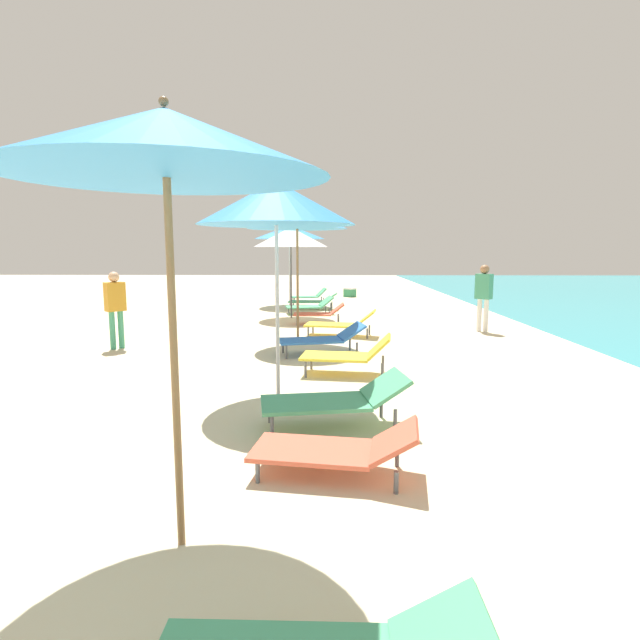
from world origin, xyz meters
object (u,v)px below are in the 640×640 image
(lounger_second_shoreside, at_px, (336,448))
(lounger_farthest_shoreside, at_px, (309,296))
(lounger_third_inland, at_px, (336,399))
(umbrella_fifth, at_px, (291,237))
(lounger_fifth_shoreside, at_px, (310,305))
(person_walking_mid, at_px, (484,292))
(lounger_fourth_shoreside, at_px, (342,323))
(umbrella_third, at_px, (276,203))
(lounger_fourth_inland, at_px, (323,338))
(person_walking_near, at_px, (115,303))
(lounger_third_shoreside, at_px, (348,354))
(lounger_fifth_inland, at_px, (320,313))
(cooler_box, at_px, (350,292))
(umbrella_second, at_px, (165,143))
(umbrella_fourth, at_px, (297,217))
(lounger_farthest_inland, at_px, (313,300))
(umbrella_farthest, at_px, (289,232))

(lounger_second_shoreside, distance_m, lounger_farthest_shoreside, 14.70)
(lounger_third_inland, bearing_deg, umbrella_fifth, -91.76)
(lounger_fifth_shoreside, distance_m, person_walking_mid, 5.47)
(lounger_fourth_shoreside, distance_m, lounger_fifth_shoreside, 4.10)
(umbrella_third, relative_size, lounger_fourth_inland, 1.70)
(person_walking_near, bearing_deg, lounger_third_shoreside, 21.62)
(umbrella_third, distance_m, lounger_fifth_inland, 6.99)
(lounger_fourth_shoreside, relative_size, lounger_fifth_inland, 1.24)
(lounger_third_shoreside, xyz_separation_m, lounger_fifth_inland, (-0.54, 5.41, -0.03))
(person_walking_near, bearing_deg, lounger_fourth_inland, 39.10)
(lounger_farthest_shoreside, xyz_separation_m, person_walking_near, (-3.48, -9.11, 0.67))
(person_walking_near, bearing_deg, lounger_fifth_inland, 86.27)
(lounger_third_inland, height_order, lounger_fourth_shoreside, lounger_fourth_shoreside)
(lounger_second_shoreside, distance_m, lounger_fifth_inland, 8.97)
(person_walking_near, distance_m, person_walking_mid, 8.20)
(lounger_fifth_shoreside, bearing_deg, lounger_fourth_shoreside, 90.77)
(lounger_third_shoreside, height_order, cooler_box, lounger_third_shoreside)
(umbrella_third, relative_size, lounger_fourth_shoreside, 1.72)
(lounger_fifth_shoreside, distance_m, person_walking_near, 6.69)
(lounger_fifth_inland, height_order, person_walking_mid, person_walking_mid)
(umbrella_third, distance_m, person_walking_near, 5.05)
(umbrella_second, bearing_deg, lounger_farthest_shoreside, 89.07)
(umbrella_fourth, xyz_separation_m, lounger_farthest_shoreside, (-0.09, 8.57, -2.35))
(lounger_fourth_inland, xyz_separation_m, lounger_fifth_inland, (-0.12, 3.87, -0.01))
(lounger_second_shoreside, xyz_separation_m, person_walking_mid, (3.62, 7.78, 0.73))
(lounger_fourth_shoreside, xyz_separation_m, lounger_fifth_shoreside, (-0.86, 4.01, -0.04))
(lounger_farthest_inland, bearing_deg, lounger_third_inland, 97.81)
(umbrella_third, xyz_separation_m, lounger_fifth_shoreside, (0.11, 8.80, -2.28))
(umbrella_farthest, height_order, person_walking_mid, umbrella_farthest)
(umbrella_fifth, bearing_deg, lounger_farthest_inland, 74.62)
(lounger_fifth_inland, distance_m, person_walking_near, 5.26)
(lounger_fifth_shoreside, relative_size, lounger_farthest_shoreside, 1.08)
(lounger_third_inland, bearing_deg, lounger_farthest_inland, -96.08)
(umbrella_third, height_order, person_walking_mid, umbrella_third)
(lounger_fifth_inland, relative_size, person_walking_near, 0.88)
(lounger_third_shoreside, height_order, lounger_farthest_shoreside, lounger_third_shoreside)
(lounger_farthest_inland, relative_size, person_walking_near, 1.07)
(person_walking_mid, bearing_deg, lounger_farthest_inland, -93.10)
(lounger_farthest_inland, xyz_separation_m, person_walking_near, (-3.70, -6.75, 0.62))
(lounger_third_shoreside, xyz_separation_m, lounger_farthest_shoreside, (-1.03, 11.13, -0.09))
(umbrella_third, bearing_deg, person_walking_mid, 51.22)
(umbrella_fourth, height_order, person_walking_near, umbrella_fourth)
(lounger_second_shoreside, bearing_deg, lounger_farthest_shoreside, -78.33)
(umbrella_second, height_order, umbrella_fourth, umbrella_fourth)
(cooler_box, bearing_deg, lounger_farthest_shoreside, -127.19)
(lounger_third_shoreside, bearing_deg, lounger_fifth_inland, -76.86)
(lounger_farthest_shoreside, bearing_deg, umbrella_third, 80.16)
(lounger_third_shoreside, bearing_deg, lounger_third_inland, 92.01)
(lounger_fourth_shoreside, height_order, umbrella_farthest, umbrella_farthest)
(umbrella_third, xyz_separation_m, lounger_fourth_shoreside, (0.97, 4.79, -2.24))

